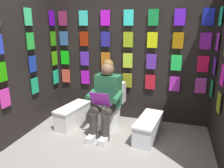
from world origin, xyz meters
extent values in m
cube|color=black|center=(0.00, -1.70, 1.23)|extent=(2.95, 0.10, 2.47)
cube|color=#EC503A|center=(1.24, -1.62, 0.74)|extent=(0.17, 0.01, 0.26)
cube|color=#BC18CE|center=(0.83, -1.62, 0.74)|extent=(0.17, 0.01, 0.26)
cube|color=#B83B98|center=(0.41, -1.62, 0.74)|extent=(0.17, 0.01, 0.26)
cube|color=#969B20|center=(0.00, -1.62, 0.74)|extent=(0.17, 0.01, 0.26)
cube|color=red|center=(-0.41, -1.62, 0.74)|extent=(0.17, 0.01, 0.26)
cube|color=#BC2BBA|center=(-0.83, -1.62, 0.74)|extent=(0.17, 0.01, 0.26)
cube|color=#BD35A1|center=(-1.24, -1.62, 0.74)|extent=(0.17, 0.01, 0.26)
cube|color=#16DD17|center=(1.24, -1.62, 1.10)|extent=(0.17, 0.01, 0.26)
cube|color=#642CCB|center=(0.83, -1.62, 1.10)|extent=(0.17, 0.01, 0.26)
cube|color=orange|center=(0.41, -1.62, 1.10)|extent=(0.17, 0.01, 0.26)
cube|color=#C3EB36|center=(0.00, -1.62, 1.10)|extent=(0.17, 0.01, 0.26)
cube|color=#652EB6|center=(-0.41, -1.62, 1.10)|extent=(0.17, 0.01, 0.26)
cube|color=#22DE53|center=(-0.83, -1.62, 1.10)|extent=(0.17, 0.01, 0.26)
cube|color=#DE1140|center=(-1.24, -1.62, 1.10)|extent=(0.17, 0.01, 0.26)
cube|color=#3661A1|center=(1.24, -1.62, 1.47)|extent=(0.17, 0.01, 0.26)
cube|color=#9D240A|center=(0.83, -1.62, 1.47)|extent=(0.17, 0.01, 0.26)
cube|color=#2A2593|center=(0.41, -1.62, 1.47)|extent=(0.17, 0.01, 0.26)
cube|color=#9CBF1D|center=(0.00, -1.62, 1.47)|extent=(0.17, 0.01, 0.26)
cube|color=#EEF110|center=(-0.41, -1.62, 1.47)|extent=(0.17, 0.01, 0.26)
cube|color=#AD710A|center=(-0.83, -1.62, 1.47)|extent=(0.17, 0.01, 0.26)
cube|color=#831B95|center=(-1.24, -1.62, 1.47)|extent=(0.17, 0.01, 0.26)
cube|color=#8C284C|center=(1.24, -1.62, 1.83)|extent=(0.17, 0.01, 0.26)
cube|color=#3EE8CF|center=(0.83, -1.62, 1.83)|extent=(0.17, 0.01, 0.26)
cube|color=#D816EC|center=(0.41, -1.62, 1.83)|extent=(0.17, 0.01, 0.26)
cube|color=#34F1DE|center=(0.00, -1.62, 1.83)|extent=(0.17, 0.01, 0.26)
cube|color=#168E3F|center=(-0.41, -1.62, 1.83)|extent=(0.17, 0.01, 0.26)
cube|color=#661BE2|center=(-0.83, -1.62, 1.83)|extent=(0.17, 0.01, 0.26)
cube|color=#1922A8|center=(-1.24, -1.62, 1.83)|extent=(0.17, 0.01, 0.26)
cube|color=#119449|center=(-1.39, -1.48, 0.74)|extent=(0.01, 0.17, 0.26)
cube|color=#8AA620|center=(-1.39, -0.83, 0.74)|extent=(0.01, 0.17, 0.26)
cube|color=#652EC3|center=(-1.39, -1.48, 1.10)|extent=(0.01, 0.17, 0.26)
cube|color=#EB22C7|center=(-1.39, -0.83, 1.10)|extent=(0.01, 0.17, 0.26)
cube|color=#B234CB|center=(-1.39, -1.48, 1.47)|extent=(0.01, 0.17, 0.26)
cube|color=#26E19B|center=(-1.39, -1.48, 1.83)|extent=(0.01, 0.17, 0.26)
cube|color=black|center=(1.47, -0.83, 1.23)|extent=(0.10, 1.65, 2.47)
cube|color=#F036B3|center=(1.39, -0.17, 0.74)|extent=(0.01, 0.17, 0.26)
cube|color=#1DB576|center=(1.39, -0.83, 0.74)|extent=(0.01, 0.17, 0.26)
cube|color=#1ACE8C|center=(1.39, -1.48, 0.74)|extent=(0.01, 0.17, 0.26)
cube|color=#2BB60A|center=(1.39, -0.17, 1.10)|extent=(0.01, 0.17, 0.26)
cube|color=#1D3EB8|center=(1.39, -0.83, 1.10)|extent=(0.01, 0.17, 0.26)
cube|color=#50AA12|center=(1.39, -1.48, 1.10)|extent=(0.01, 0.17, 0.26)
cube|color=green|center=(1.39, -0.83, 1.47)|extent=(0.01, 0.17, 0.26)
cube|color=#3B9C0F|center=(1.39, -1.48, 1.47)|extent=(0.01, 0.17, 0.26)
cube|color=#40E586|center=(1.39, -0.83, 1.83)|extent=(0.01, 0.17, 0.26)
cube|color=#690CC5|center=(1.39, -1.48, 1.83)|extent=(0.01, 0.17, 0.26)
cylinder|color=white|center=(0.20, -1.12, 0.20)|extent=(0.38, 0.38, 0.40)
cylinder|color=white|center=(0.20, -1.12, 0.41)|extent=(0.41, 0.41, 0.02)
cube|color=white|center=(0.18, -1.38, 0.58)|extent=(0.39, 0.20, 0.36)
cylinder|color=white|center=(0.19, -1.29, 0.58)|extent=(0.39, 0.09, 0.39)
cube|color=#286B42|center=(0.20, -1.09, 0.68)|extent=(0.41, 0.24, 0.52)
sphere|color=brown|center=(0.20, -1.06, 1.04)|extent=(0.21, 0.21, 0.21)
sphere|color=olive|center=(0.20, -1.09, 1.11)|extent=(0.17, 0.17, 0.17)
cylinder|color=#38332D|center=(0.11, -0.88, 0.44)|extent=(0.17, 0.41, 0.15)
cylinder|color=#38332D|center=(0.31, -0.90, 0.44)|extent=(0.17, 0.41, 0.15)
cylinder|color=#38332D|center=(0.12, -0.70, 0.21)|extent=(0.12, 0.12, 0.42)
cylinder|color=#38332D|center=(0.32, -0.72, 0.21)|extent=(0.12, 0.12, 0.42)
cube|color=white|center=(0.12, -0.64, 0.04)|extent=(0.13, 0.27, 0.09)
cube|color=white|center=(0.32, -0.66, 0.04)|extent=(0.13, 0.27, 0.09)
cylinder|color=#286B42|center=(-0.01, -0.90, 0.66)|extent=(0.10, 0.31, 0.13)
cylinder|color=#286B42|center=(0.43, -0.92, 0.66)|extent=(0.10, 0.31, 0.13)
cube|color=purple|center=(0.22, -0.75, 0.64)|extent=(0.31, 0.15, 0.23)
cube|color=white|center=(0.84, -1.07, 0.16)|extent=(0.40, 0.74, 0.32)
cube|color=white|center=(0.84, -1.07, 0.34)|extent=(0.42, 0.78, 0.03)
cube|color=silver|center=(-0.48, -0.99, 0.15)|extent=(0.38, 0.79, 0.30)
cube|color=white|center=(-0.48, -0.99, 0.31)|extent=(0.40, 0.82, 0.03)
camera|label=1|loc=(-0.81, 2.07, 1.70)|focal=34.26mm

